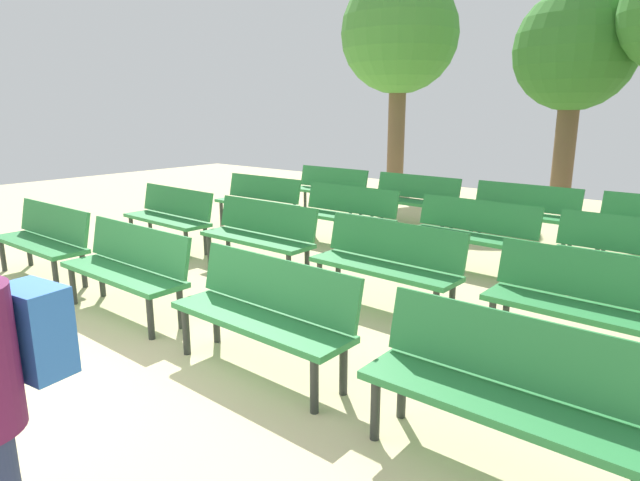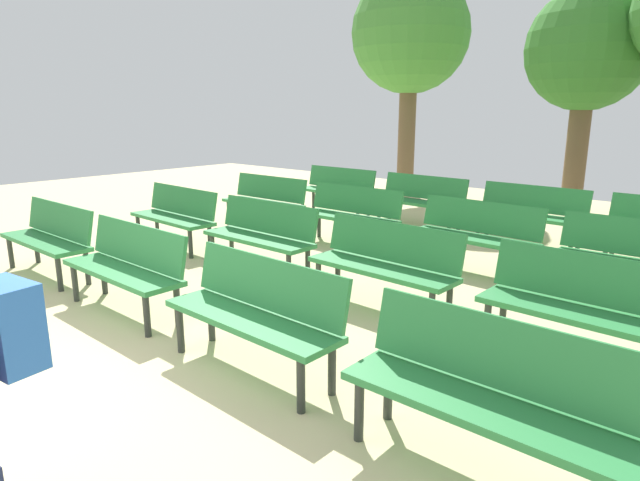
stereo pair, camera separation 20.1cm
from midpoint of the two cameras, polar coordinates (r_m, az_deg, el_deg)
bench_r0_c0 at (r=7.30m, az=-25.86°, el=0.55°), size 1.60×0.49×0.87m
bench_r0_c1 at (r=5.67m, az=-18.70°, el=-2.27°), size 1.60×0.48×0.87m
bench_r0_c2 at (r=4.21m, az=-5.37°, el=-7.12°), size 1.60×0.49×0.87m
bench_r0_c3 at (r=3.24m, az=19.08°, el=-14.58°), size 1.61×0.50×0.87m
bench_r1_c0 at (r=8.19m, az=-14.30°, el=2.82°), size 1.61×0.53×0.87m
bench_r1_c1 at (r=6.75m, az=-5.32°, el=0.89°), size 1.60×0.48×0.87m
bench_r1_c2 at (r=5.52m, az=7.92°, el=-2.10°), size 1.61×0.52×0.87m
bench_r1_c3 at (r=4.82m, az=27.41°, el=-5.94°), size 1.61×0.51×0.87m
bench_r2_c0 at (r=9.28m, az=-5.16°, el=4.44°), size 1.61×0.51×0.87m
bench_r2_c1 at (r=8.04m, az=4.00°, el=3.01°), size 1.60×0.49×0.87m
bench_r2_c2 at (r=7.04m, az=16.88°, el=0.90°), size 1.62×0.54×0.87m
bench_r2_c3 at (r=6.56m, az=31.26°, el=-1.46°), size 1.60×0.49×0.87m
bench_r3_c0 at (r=10.56m, az=2.36°, el=5.63°), size 1.60×0.49×0.87m
bench_r3_c1 at (r=9.49m, az=11.16°, el=4.45°), size 1.61×0.52×0.87m
bench_r3_c2 at (r=8.74m, az=21.91°, el=2.91°), size 1.61×0.51×0.87m
tree_1 at (r=13.02m, az=9.98°, el=20.53°), size 2.64×2.64×4.94m
tree_3 at (r=11.95m, az=26.85°, el=17.33°), size 2.30×2.30×4.24m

